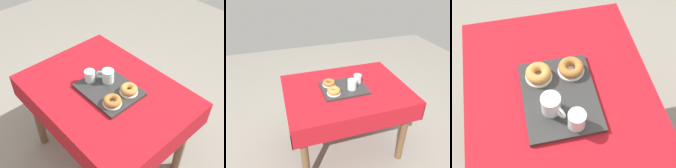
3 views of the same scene
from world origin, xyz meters
The scene contains 9 objects.
ground_plane centered at (0.00, 0.00, 0.00)m, with size 6.00×6.00×0.00m, color gray.
dining_table centered at (0.00, 0.00, 0.62)m, with size 1.11×0.82×0.73m.
serving_tray centered at (-0.03, -0.01, 0.74)m, with size 0.39×0.31×0.02m, color #2D2D2D.
tea_mug_left centered at (0.04, -0.05, 0.79)m, with size 0.11×0.09×0.09m.
water_glass_near centered at (0.12, 0.03, 0.78)m, with size 0.07×0.07×0.08m.
donut_plate_left centered at (-0.14, 0.07, 0.75)m, with size 0.12×0.12×0.01m, color white.
sugar_donut_left centered at (-0.14, 0.07, 0.77)m, with size 0.11×0.11×0.04m, color #A3662D.
donut_plate_right centered at (-0.14, -0.08, 0.75)m, with size 0.12×0.12×0.01m, color white.
sugar_donut_right centered at (-0.14, -0.08, 0.78)m, with size 0.11×0.11×0.04m, color #BC7F3D.
Camera 1 is at (-1.02, 0.87, 1.97)m, focal length 44.34 mm.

